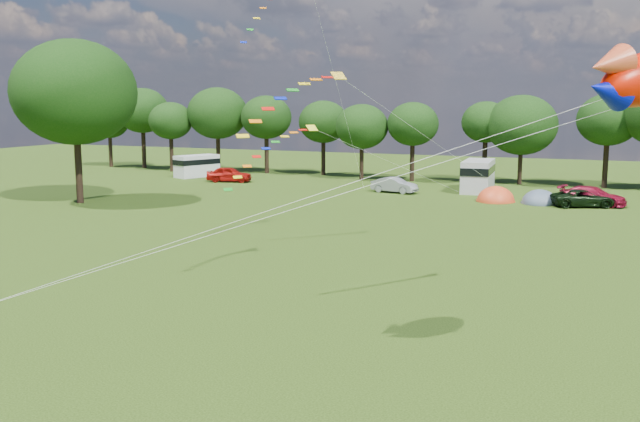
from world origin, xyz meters
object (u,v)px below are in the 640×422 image
at_px(car_d, 583,198).
at_px(car_c, 592,196).
at_px(campervan_a, 197,165).
at_px(car_b, 394,185).
at_px(campervan_c, 478,175).
at_px(car_a, 229,174).
at_px(fish_kite, 640,78).
at_px(tent_greyblue, 540,203).
at_px(tent_orange, 495,201).
at_px(big_tree, 75,92).

bearing_deg(car_d, car_c, -50.07).
bearing_deg(campervan_a, car_c, -76.15).
distance_m(car_b, car_c, 17.11).
bearing_deg(campervan_a, campervan_c, -69.12).
xyz_separation_m(car_a, fish_kite, (37.68, -43.57, 8.17)).
bearing_deg(fish_kite, campervan_a, 81.85).
bearing_deg(fish_kite, car_a, 79.61).
height_order(car_c, tent_greyblue, car_c).
xyz_separation_m(car_a, car_d, (34.80, -4.32, -0.10)).
xyz_separation_m(car_b, fish_kite, (19.31, -41.85, 8.26)).
bearing_deg(campervan_c, car_a, 91.22).
xyz_separation_m(campervan_c, tent_greyblue, (6.18, -5.89, -1.54)).
distance_m(tent_orange, fish_kite, 41.86).
height_order(car_b, fish_kite, fish_kite).
height_order(car_b, tent_orange, car_b).
relative_size(car_a, car_c, 0.94).
bearing_deg(campervan_a, car_d, -77.86).
bearing_deg(tent_greyblue, car_a, 173.24).
xyz_separation_m(car_b, car_d, (16.43, -2.59, -0.01)).
distance_m(car_b, tent_greyblue, 13.22).
bearing_deg(car_a, tent_greyblue, -111.64).
bearing_deg(car_b, campervan_c, -50.00).
bearing_deg(fish_kite, tent_greyblue, 47.69).
relative_size(car_c, campervan_a, 0.95).
relative_size(car_a, campervan_c, 0.78).
xyz_separation_m(car_a, car_b, (18.37, -1.73, -0.09)).
height_order(campervan_c, tent_orange, campervan_c).
bearing_deg(big_tree, car_c, 20.94).
bearing_deg(car_d, tent_greyblue, 58.36).
relative_size(tent_greyblue, fish_kite, 0.89).
relative_size(campervan_c, fish_kite, 1.62).
bearing_deg(car_a, car_d, -111.95).
bearing_deg(car_c, car_b, 95.95).
distance_m(big_tree, campervan_a, 22.45).
bearing_deg(big_tree, campervan_c, 35.07).
xyz_separation_m(car_a, car_c, (35.42, -3.16, -0.03)).
xyz_separation_m(big_tree, tent_greyblue, (35.06, 14.38, -9.00)).
distance_m(campervan_a, tent_orange, 34.31).
xyz_separation_m(big_tree, car_b, (22.01, 16.38, -8.32)).
xyz_separation_m(tent_orange, fish_kite, (9.81, -39.70, 8.94)).
relative_size(campervan_c, tent_orange, 1.71).
bearing_deg(campervan_c, car_c, -121.27).
distance_m(car_c, campervan_a, 41.62).
distance_m(big_tree, car_d, 41.68).
bearing_deg(campervan_c, big_tree, 121.39).
height_order(car_c, campervan_a, campervan_a).
height_order(big_tree, car_a, big_tree).
relative_size(car_b, car_c, 0.78).
bearing_deg(car_a, campervan_a, 48.65).
height_order(car_c, fish_kite, fish_kite).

